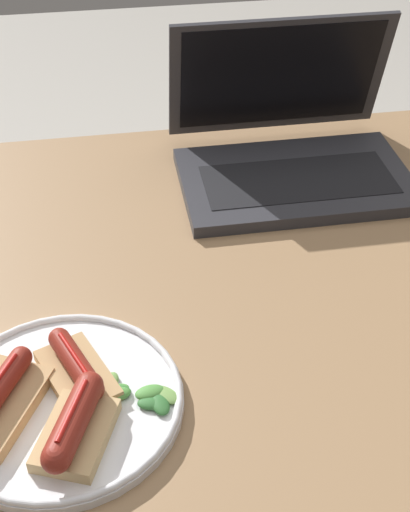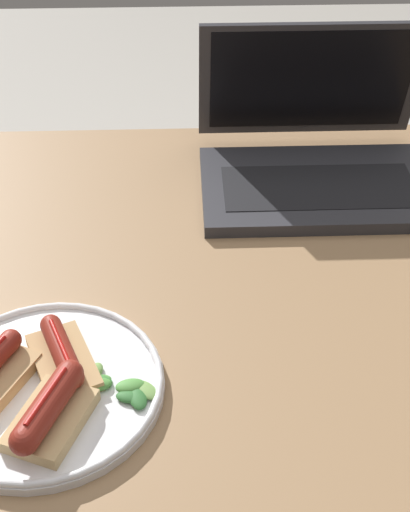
{
  "view_description": "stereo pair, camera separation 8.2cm",
  "coord_description": "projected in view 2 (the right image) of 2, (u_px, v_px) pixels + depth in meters",
  "views": [
    {
      "loc": [
        -0.16,
        -0.67,
        1.28
      ],
      "look_at": [
        -0.05,
        -0.04,
        0.77
      ],
      "focal_mm": 50.0,
      "sensor_mm": 36.0,
      "label": 1
    },
    {
      "loc": [
        -0.08,
        -0.68,
        1.28
      ],
      "look_at": [
        -0.05,
        -0.04,
        0.77
      ],
      "focal_mm": 50.0,
      "sensor_mm": 36.0,
      "label": 2
    }
  ],
  "objects": [
    {
      "name": "salad_pile",
      "position": [
        120.0,
        387.0,
        0.72
      ],
      "size": [
        0.08,
        0.07,
        0.01
      ],
      "color": "#4C8E3D",
      "rests_on": "plate"
    },
    {
      "name": "laptop",
      "position": [
        315.0,
        156.0,
        1.03
      ],
      "size": [
        0.33,
        0.26,
        0.21
      ],
      "color": "#2D2D33",
      "rests_on": "desk"
    },
    {
      "name": "desk",
      "position": [
        244.0,
        320.0,
        0.94
      ],
      "size": [
        1.3,
        0.75,
        0.71
      ],
      "color": "#93704C",
      "rests_on": "ground_plane"
    },
    {
      "name": "sausage_toast_middle",
      "position": [
        63.0,
        356.0,
        0.74
      ],
      "size": [
        0.09,
        0.11,
        0.04
      ],
      "rotation": [
        0.0,
        0.0,
        5.11
      ],
      "color": "tan",
      "rests_on": "plate"
    },
    {
      "name": "plate",
      "position": [
        45.0,
        386.0,
        0.73
      ],
      "size": [
        0.25,
        0.25,
        0.02
      ],
      "color": "silver",
      "rests_on": "desk"
    },
    {
      "name": "sausage_toast_left",
      "position": [
        49.0,
        411.0,
        0.68
      ],
      "size": [
        0.09,
        0.11,
        0.04
      ],
      "rotation": [
        0.0,
        0.0,
        1.18
      ],
      "color": "tan",
      "rests_on": "plate"
    }
  ]
}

